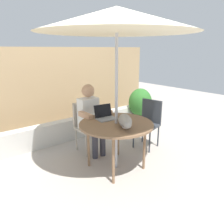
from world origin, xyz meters
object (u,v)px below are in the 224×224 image
at_px(chair_empty, 149,120).
at_px(patio_umbrella, 117,20).
at_px(person_seated, 91,116).
at_px(patio_table, 116,127).
at_px(cat, 125,121).
at_px(laptop, 104,115).
at_px(potted_plant_near_fence, 140,105).
at_px(chair_occupied, 86,122).

bearing_deg(chair_empty, patio_umbrella, -166.86).
xyz_separation_m(patio_umbrella, person_seated, (0.00, 0.68, -1.48)).
relative_size(patio_table, chair_empty, 1.25).
xyz_separation_m(person_seated, cat, (-0.01, -0.89, 0.13)).
distance_m(person_seated, laptop, 0.41).
bearing_deg(potted_plant_near_fence, laptop, -152.92).
xyz_separation_m(patio_umbrella, chair_occupied, (0.00, 0.84, -1.65)).
xyz_separation_m(chair_empty, potted_plant_near_fence, (0.77, 0.97, -0.03)).
height_order(patio_table, patio_umbrella, patio_umbrella).
height_order(person_seated, cat, person_seated).
relative_size(patio_umbrella, laptop, 7.11).
relative_size(patio_umbrella, cat, 4.32).
relative_size(person_seated, potted_plant_near_fence, 1.37).
bearing_deg(cat, chair_occupied, 89.57).
relative_size(patio_umbrella, chair_empty, 2.63).
xyz_separation_m(patio_umbrella, chair_empty, (1.01, 0.23, -1.65)).
distance_m(patio_umbrella, cat, 1.37).
relative_size(chair_occupied, laptop, 2.71).
bearing_deg(patio_umbrella, patio_table, 0.00).
distance_m(patio_table, potted_plant_near_fence, 2.15).
bearing_deg(laptop, potted_plant_near_fence, 27.08).
bearing_deg(patio_table, laptop, 89.53).
height_order(cat, potted_plant_near_fence, cat).
bearing_deg(patio_table, cat, -92.17).
height_order(patio_umbrella, cat, patio_umbrella).
bearing_deg(patio_umbrella, cat, -92.17).
bearing_deg(chair_occupied, cat, -90.43).
xyz_separation_m(laptop, cat, (-0.01, -0.50, 0.02)).
distance_m(cat, potted_plant_near_fence, 2.30).
bearing_deg(person_seated, patio_umbrella, -90.00).
bearing_deg(potted_plant_near_fence, patio_table, -145.97).
xyz_separation_m(person_seated, laptop, (0.00, -0.39, 0.11)).
bearing_deg(cat, laptop, 88.82).
bearing_deg(chair_empty, laptop, 176.70).
distance_m(person_seated, potted_plant_near_fence, 1.86).
bearing_deg(laptop, patio_umbrella, -90.47).
relative_size(chair_empty, cat, 1.64).
bearing_deg(laptop, chair_empty, -3.30).
relative_size(chair_occupied, potted_plant_near_fence, 0.99).
xyz_separation_m(chair_empty, laptop, (-1.00, 0.06, 0.28)).
xyz_separation_m(chair_occupied, person_seated, (0.00, -0.16, 0.17)).
bearing_deg(patio_umbrella, potted_plant_near_fence, 34.03).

